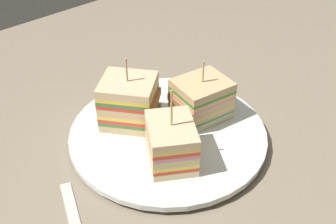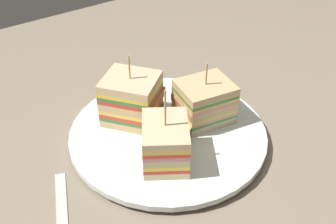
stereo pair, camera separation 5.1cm
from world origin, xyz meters
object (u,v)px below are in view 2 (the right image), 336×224
at_px(sandwich_wedge_1, 204,102).
at_px(chip_pile, 173,126).
at_px(sandwich_wedge_2, 132,99).
at_px(plate, 168,133).
at_px(sandwich_wedge_0, 165,143).

height_order(sandwich_wedge_1, chip_pile, sandwich_wedge_1).
distance_m(sandwich_wedge_1, chip_pile, 0.05).
relative_size(sandwich_wedge_2, chip_pile, 1.55).
bearing_deg(chip_pile, plate, 116.20).
distance_m(plate, sandwich_wedge_1, 0.06).
relative_size(sandwich_wedge_1, sandwich_wedge_2, 0.89).
bearing_deg(sandwich_wedge_0, sandwich_wedge_1, -34.86).
xyz_separation_m(plate, sandwich_wedge_1, (0.05, -0.01, 0.03)).
height_order(plate, sandwich_wedge_2, sandwich_wedge_2).
bearing_deg(plate, sandwich_wedge_0, -129.07).
xyz_separation_m(sandwich_wedge_1, sandwich_wedge_2, (-0.08, 0.06, 0.00)).
height_order(sandwich_wedge_0, sandwich_wedge_1, sandwich_wedge_0).
bearing_deg(chip_pile, sandwich_wedge_2, 115.44).
xyz_separation_m(sandwich_wedge_0, chip_pile, (0.04, 0.04, -0.02)).
relative_size(sandwich_wedge_0, chip_pile, 1.61).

